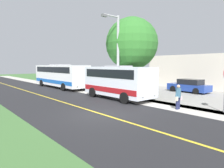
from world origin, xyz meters
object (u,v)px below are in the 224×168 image
Objects in this scene: transit_bus_rear at (60,75)px; pedestrian_with_bags at (178,96)px; street_light_pole at (117,53)px; tree_curbside at (132,44)px; parked_car_near at (189,86)px; shuttle_bus_front at (118,80)px.

transit_bus_rear is 17.04m from pedestrian_with_bags.
tree_curbside is at bearing -167.29° from street_light_pole.
tree_curbside is (5.81, -3.22, 4.43)m from parked_car_near.
parked_car_near is (-8.34, 2.65, -3.41)m from street_light_pole.
pedestrian_with_bags is at bearing 91.48° from shuttle_bus_front.
transit_bus_rear reaches higher than shuttle_bus_front.
parked_car_near is (-8.64, 2.16, -0.93)m from shuttle_bus_front.
parked_car_near is (-8.49, -3.64, -0.21)m from pedestrian_with_bags.
street_light_pole is 1.64× the size of parked_car_near.
shuttle_bus_front is 0.89× the size of tree_curbside.
street_light_pole is (-0.30, -0.49, 2.48)m from shuttle_bus_front.
shuttle_bus_front is 11.22m from transit_bus_rear.
transit_bus_rear is 6.47× the size of pedestrian_with_bags.
transit_bus_rear is 2.40× the size of parked_car_near.
tree_curbside is (-2.83, -1.06, 3.50)m from shuttle_bus_front.
pedestrian_with_bags is 9.24m from parked_car_near.
street_light_pole reaches higher than pedestrian_with_bags.
tree_curbside is at bearing -111.35° from pedestrian_with_bags.
shuttle_bus_front is 8.95m from parked_car_near.
street_light_pole is (-0.33, 10.74, 2.41)m from transit_bus_rear.
tree_curbside is at bearing -159.49° from shuttle_bus_front.
street_light_pole is at bearing 91.77° from transit_bus_rear.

